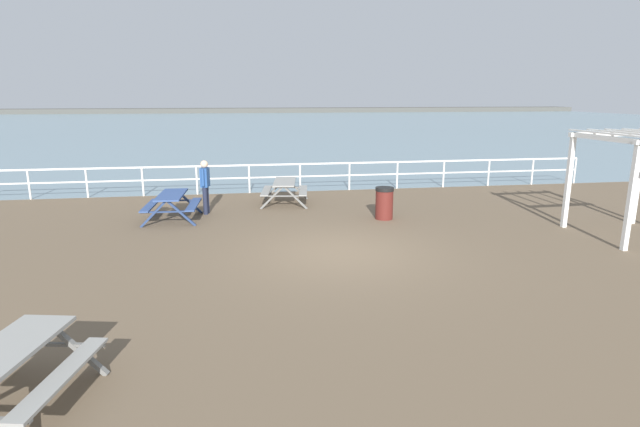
# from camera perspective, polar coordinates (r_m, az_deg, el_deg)

# --- Properties ---
(ground_plane) EXTENTS (30.00, 24.00, 0.20)m
(ground_plane) POSITION_cam_1_polar(r_m,az_deg,el_deg) (11.90, 2.28, -4.86)
(ground_plane) COLOR brown
(sea_band) EXTENTS (142.00, 90.00, 0.01)m
(sea_band) POSITION_cam_1_polar(r_m,az_deg,el_deg) (63.97, -7.19, 9.96)
(sea_band) COLOR gray
(sea_band) RESTS_ON ground
(distant_shoreline) EXTENTS (142.00, 6.00, 1.80)m
(distant_shoreline) POSITION_cam_1_polar(r_m,az_deg,el_deg) (106.91, -8.06, 11.24)
(distant_shoreline) COLOR #4C4C47
(distant_shoreline) RESTS_ON ground
(seaward_railing) EXTENTS (23.07, 0.07, 1.08)m
(seaward_railing) POSITION_cam_1_polar(r_m,az_deg,el_deg) (19.18, -2.27, 4.72)
(seaward_railing) COLOR white
(seaward_railing) RESTS_ON ground
(picnic_table_near_right) EXTENTS (1.76, 1.99, 0.80)m
(picnic_table_near_right) POSITION_cam_1_polar(r_m,az_deg,el_deg) (17.03, -4.01, 3.04)
(picnic_table_near_right) COLOR gray
(picnic_table_near_right) RESTS_ON ground
(picnic_table_mid_centre) EXTENTS (1.85, 2.07, 0.80)m
(picnic_table_mid_centre) POSITION_cam_1_polar(r_m,az_deg,el_deg) (7.05, -31.83, -14.23)
(picnic_table_mid_centre) COLOR gray
(picnic_table_mid_centre) RESTS_ON ground
(picnic_table_far_left) EXTENTS (1.62, 1.87, 0.80)m
(picnic_table_far_left) POSITION_cam_1_polar(r_m,az_deg,el_deg) (15.40, -16.41, 1.43)
(picnic_table_far_left) COLOR #334C84
(picnic_table_far_left) RESTS_ON ground
(visitor) EXTENTS (0.29, 0.52, 1.66)m
(visitor) POSITION_cam_1_polar(r_m,az_deg,el_deg) (15.87, -12.85, 3.32)
(visitor) COLOR #1E2338
(visitor) RESTS_ON ground
(lattice_pergola) EXTENTS (2.51, 2.63, 2.70)m
(lattice_pergola) POSITION_cam_1_polar(r_m,az_deg,el_deg) (15.18, 32.35, 5.16)
(lattice_pergola) COLOR white
(lattice_pergola) RESTS_ON ground
(litter_bin) EXTENTS (0.55, 0.55, 0.95)m
(litter_bin) POSITION_cam_1_polar(r_m,az_deg,el_deg) (15.03, 7.28, 1.18)
(litter_bin) COLOR #591E19
(litter_bin) RESTS_ON ground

